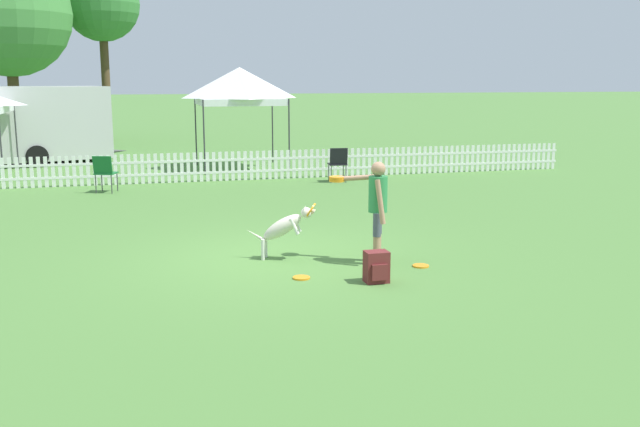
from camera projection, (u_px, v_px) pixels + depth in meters
The scene contains 13 objects.
ground_plane at pixel (276, 258), 11.01m from camera, with size 240.00×240.00×0.00m, color #4C7A38.
handler_person at pixel (375, 200), 10.56m from camera, with size 0.80×0.91×1.53m.
leaping_dog at pixel (285, 226), 10.83m from camera, with size 1.06×0.58×0.89m.
frisbee_near_handler at pixel (301, 278), 9.87m from camera, with size 0.24×0.24×0.02m.
frisbee_near_dog at pixel (421, 266), 10.50m from camera, with size 0.24×0.24×0.02m.
backpack_on_grass at pixel (377, 267), 9.65m from camera, with size 0.32×0.28×0.43m.
picket_fence at pixel (211, 167), 19.16m from camera, with size 21.11×0.04×0.79m.
folding_chair_blue_left at pixel (338, 161), 18.95m from camera, with size 0.52×0.54×0.93m.
folding_chair_center at pixel (104, 170), 17.18m from camera, with size 0.59×0.61×0.91m.
canopy_tent_main at pixel (240, 86), 21.58m from camera, with size 2.54×2.54×3.07m.
equipment_trailer at pixel (43, 123), 23.27m from camera, with size 4.83×3.38×2.48m.
tree_left_grove at pixel (102, 5), 30.73m from camera, with size 3.22×3.22×7.52m.
tree_right_grove at pixel (8, 15), 27.78m from camera, with size 4.85×4.85×7.63m.
Camera 1 is at (-2.12, -10.50, 2.73)m, focal length 40.00 mm.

